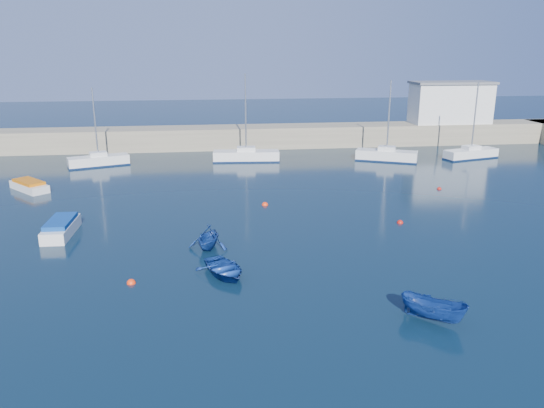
{
  "coord_description": "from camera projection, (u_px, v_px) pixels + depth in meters",
  "views": [
    {
      "loc": [
        -1.72,
        -20.0,
        12.12
      ],
      "look_at": [
        2.75,
        15.18,
        1.6
      ],
      "focal_mm": 35.0,
      "sensor_mm": 36.0,
      "label": 1
    }
  ],
  "objects": [
    {
      "name": "dinghy_left",
      "position": [
        208.0,
        237.0,
        33.0
      ],
      "size": [
        3.17,
        3.44,
        1.5
      ],
      "primitive_type": "imported",
      "rotation": [
        0.0,
        0.0,
        -0.29
      ],
      "color": "navy",
      "rests_on": "ground"
    },
    {
      "name": "dinghy_center",
      "position": [
        224.0,
        269.0,
        29.2
      ],
      "size": [
        3.68,
        4.23,
        0.73
      ],
      "primitive_type": "imported",
      "rotation": [
        0.0,
        0.0,
        0.39
      ],
      "color": "navy",
      "rests_on": "ground"
    },
    {
      "name": "back_wall",
      "position": [
        219.0,
        137.0,
        66.06
      ],
      "size": [
        96.0,
        4.5,
        2.6
      ],
      "primitive_type": "cube",
      "color": "gray",
      "rests_on": "ground"
    },
    {
      "name": "motorboat_1",
      "position": [
        61.0,
        227.0,
        35.52
      ],
      "size": [
        1.68,
        4.47,
        1.08
      ],
      "rotation": [
        0.0,
        0.0,
        -0.03
      ],
      "color": "silver",
      "rests_on": "ground"
    },
    {
      "name": "sailboat_6",
      "position": [
        246.0,
        155.0,
        58.51
      ],
      "size": [
        7.34,
        2.54,
        9.44
      ],
      "rotation": [
        0.0,
        0.0,
        1.5
      ],
      "color": "silver",
      "rests_on": "ground"
    },
    {
      "name": "sailboat_7",
      "position": [
        386.0,
        155.0,
        58.59
      ],
      "size": [
        6.76,
        4.48,
        8.76
      ],
      "rotation": [
        0.0,
        0.0,
        1.13
      ],
      "color": "silver",
      "rests_on": "ground"
    },
    {
      "name": "harbor_office",
      "position": [
        450.0,
        104.0,
        68.6
      ],
      "size": [
        10.0,
        4.0,
        5.0
      ],
      "primitive_type": "cube",
      "color": "silver",
      "rests_on": "back_wall"
    },
    {
      "name": "buoy_1",
      "position": [
        400.0,
        223.0,
        38.01
      ],
      "size": [
        0.46,
        0.46,
        0.46
      ],
      "primitive_type": "sphere",
      "color": "#B4160D",
      "rests_on": "ground"
    },
    {
      "name": "motorboat_2",
      "position": [
        29.0,
        186.0,
        46.55
      ],
      "size": [
        4.11,
        4.35,
        0.91
      ],
      "rotation": [
        0.0,
        0.0,
        0.73
      ],
      "color": "silver",
      "rests_on": "ground"
    },
    {
      "name": "sailboat_5",
      "position": [
        99.0,
        160.0,
        56.06
      ],
      "size": [
        6.39,
        3.71,
        8.17
      ],
      "rotation": [
        0.0,
        0.0,
        1.92
      ],
      "color": "silver",
      "rests_on": "ground"
    },
    {
      "name": "buoy_0",
      "position": [
        131.0,
        283.0,
        28.31
      ],
      "size": [
        0.48,
        0.48,
        0.48
      ],
      "primitive_type": "sphere",
      "color": "#FF330D",
      "rests_on": "ground"
    },
    {
      "name": "buoy_4",
      "position": [
        439.0,
        189.0,
        47.05
      ],
      "size": [
        0.4,
        0.4,
        0.4
      ],
      "primitive_type": "sphere",
      "color": "#B4160D",
      "rests_on": "ground"
    },
    {
      "name": "dinghy_right",
      "position": [
        433.0,
        309.0,
        24.25
      ],
      "size": [
        3.1,
        2.92,
        1.2
      ],
      "primitive_type": "imported",
      "rotation": [
        0.0,
        0.0,
        0.85
      ],
      "color": "navy",
      "rests_on": "ground"
    },
    {
      "name": "sailboat_8",
      "position": [
        471.0,
        153.0,
        59.92
      ],
      "size": [
        6.67,
        3.43,
        8.44
      ],
      "rotation": [
        0.0,
        0.0,
        1.84
      ],
      "color": "silver",
      "rests_on": "ground"
    },
    {
      "name": "ground",
      "position": [
        253.0,
        342.0,
        22.68
      ],
      "size": [
        220.0,
        220.0,
        0.0
      ],
      "primitive_type": "plane",
      "color": "black",
      "rests_on": "ground"
    },
    {
      "name": "buoy_3",
      "position": [
        265.0,
        205.0,
        42.32
      ],
      "size": [
        0.5,
        0.5,
        0.5
      ],
      "primitive_type": "sphere",
      "color": "#FF330D",
      "rests_on": "ground"
    }
  ]
}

